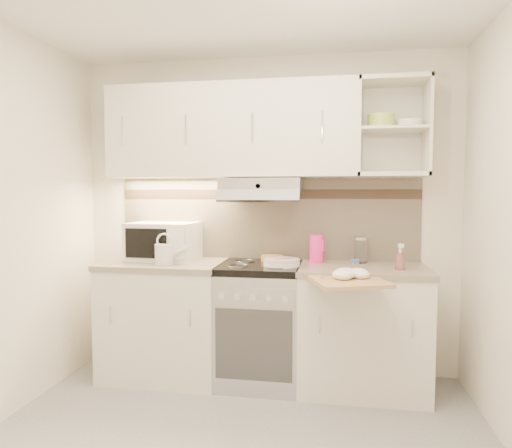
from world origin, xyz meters
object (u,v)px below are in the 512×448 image
object	(u,v)px
cutting_board	(349,282)
watering_can	(166,253)
pink_pitcher	(317,248)
electric_range	(260,323)
microwave	(164,241)
glass_jar	(361,250)
plate_stack	(282,262)
spray_bottle	(400,259)

from	to	relation	value
cutting_board	watering_can	bearing A→B (deg)	147.74
pink_pitcher	cutting_board	xyz separation A→B (m)	(0.22, -0.58, -0.14)
electric_range	pink_pitcher	world-z (taller)	pink_pitcher
watering_can	cutting_board	distance (m)	1.37
microwave	glass_jar	bearing A→B (deg)	7.02
watering_can	plate_stack	world-z (taller)	watering_can
watering_can	pink_pitcher	bearing A→B (deg)	10.35
plate_stack	cutting_board	size ratio (longest dim) A/B	0.60
spray_bottle	electric_range	bearing A→B (deg)	178.26
plate_stack	cutting_board	world-z (taller)	plate_stack
plate_stack	spray_bottle	distance (m)	0.83
watering_can	cutting_board	bearing A→B (deg)	-16.50
plate_stack	pink_pitcher	bearing A→B (deg)	39.13
plate_stack	spray_bottle	world-z (taller)	spray_bottle
electric_range	watering_can	xyz separation A→B (m)	(-0.70, -0.12, 0.53)
microwave	glass_jar	xyz separation A→B (m)	(1.54, 0.07, -0.05)
plate_stack	electric_range	bearing A→B (deg)	163.43
microwave	pink_pitcher	distance (m)	1.21
watering_can	plate_stack	distance (m)	0.87
electric_range	microwave	bearing A→B (deg)	171.76
plate_stack	spray_bottle	size ratio (longest dim) A/B	1.39
electric_range	glass_jar	distance (m)	0.94
electric_range	plate_stack	world-z (taller)	plate_stack
plate_stack	pink_pitcher	distance (m)	0.33
microwave	pink_pitcher	world-z (taller)	microwave
glass_jar	cutting_board	xyz separation A→B (m)	(-0.11, -0.62, -0.13)
spray_bottle	cutting_board	xyz separation A→B (m)	(-0.36, -0.35, -0.10)
electric_range	plate_stack	size ratio (longest dim) A/B	3.38
glass_jar	microwave	bearing A→B (deg)	-177.28
plate_stack	pink_pitcher	xyz separation A→B (m)	(0.25, 0.20, 0.08)
watering_can	glass_jar	size ratio (longest dim) A/B	1.41
electric_range	pink_pitcher	xyz separation A→B (m)	(0.41, 0.15, 0.56)
electric_range	spray_bottle	world-z (taller)	spray_bottle
microwave	spray_bottle	distance (m)	1.81
microwave	spray_bottle	bearing A→B (deg)	-1.85
plate_stack	spray_bottle	xyz separation A→B (m)	(0.83, -0.03, 0.05)
plate_stack	cutting_board	distance (m)	0.61
watering_can	glass_jar	world-z (taller)	watering_can
watering_can	spray_bottle	bearing A→B (deg)	-1.91
pink_pitcher	cutting_board	world-z (taller)	pink_pitcher
watering_can	pink_pitcher	size ratio (longest dim) A/B	1.27
pink_pitcher	cutting_board	size ratio (longest dim) A/B	0.49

